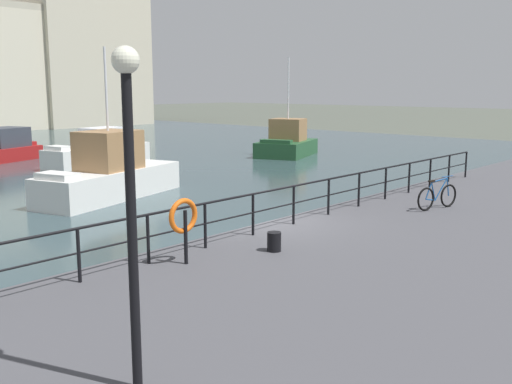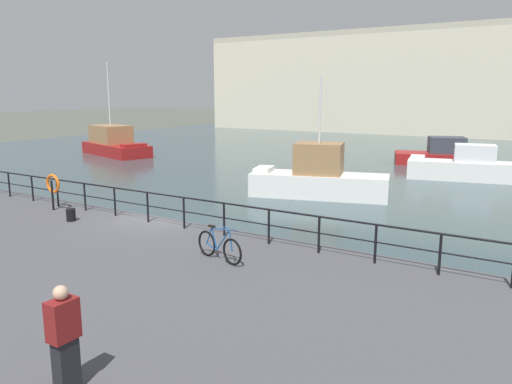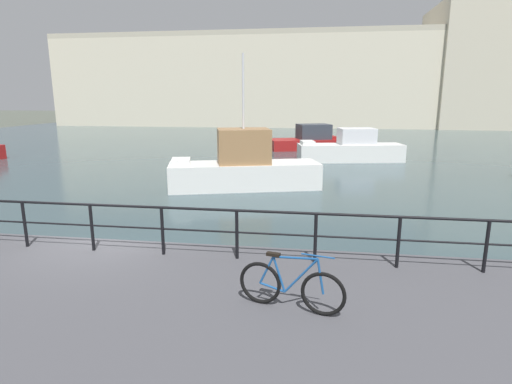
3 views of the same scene
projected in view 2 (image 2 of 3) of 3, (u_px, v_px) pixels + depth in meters
name	position (u px, v px, depth m)	size (l,w,h in m)	color
ground_plane	(161.00, 240.00, 18.32)	(240.00, 240.00, 0.00)	#4C5147
water_basin	(400.00, 155.00, 43.45)	(80.00, 60.00, 0.01)	#33474C
moored_small_launch	(318.00, 178.00, 25.68)	(7.31, 3.99, 6.13)	white
moored_white_yacht	(468.00, 167.00, 30.68)	(7.18, 3.25, 2.20)	white
moored_green_narrowboat	(114.00, 143.00, 43.21)	(8.25, 4.95, 7.84)	maroon
moored_blue_motorboat	(438.00, 154.00, 37.57)	(6.10, 4.29, 2.05)	maroon
quay_railing	(165.00, 204.00, 16.89)	(21.24, 0.07, 1.08)	black
parked_bicycle	(219.00, 246.00, 13.37)	(1.73, 0.48, 0.98)	black
mooring_bollard	(71.00, 215.00, 17.53)	(0.32, 0.32, 0.44)	black
life_ring_stand	(53.00, 185.00, 19.08)	(0.75, 0.16, 1.40)	black
standing_person	(64.00, 338.00, 7.39)	(0.28, 0.44, 1.69)	black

